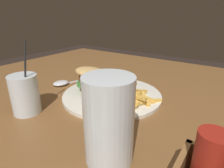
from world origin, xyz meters
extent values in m
cube|color=brown|center=(0.00, 0.00, 0.71)|extent=(1.53, 1.39, 0.03)
cylinder|color=brown|center=(0.69, -0.62, 0.34)|extent=(0.09, 0.09, 0.69)
cylinder|color=silver|center=(0.09, -0.12, 0.73)|extent=(0.31, 0.31, 0.01)
ellipsoid|color=tan|center=(0.15, -0.11, 0.74)|extent=(0.14, 0.13, 0.02)
cylinder|color=#428438|center=(0.15, -0.11, 0.76)|extent=(0.16, 0.16, 0.01)
cylinder|color=red|center=(0.15, -0.11, 0.77)|extent=(0.13, 0.13, 0.01)
cylinder|color=brown|center=(0.15, -0.11, 0.78)|extent=(0.14, 0.14, 0.01)
ellipsoid|color=tan|center=(0.16, -0.10, 0.80)|extent=(0.15, 0.13, 0.04)
cube|color=gold|center=(0.00, -0.10, 0.75)|extent=(0.07, 0.02, 0.02)
cube|color=gold|center=(0.02, -0.11, 0.75)|extent=(0.06, 0.03, 0.03)
cube|color=gold|center=(-0.02, -0.13, 0.74)|extent=(0.05, 0.06, 0.02)
cube|color=gold|center=(0.02, -0.10, 0.75)|extent=(0.07, 0.04, 0.02)
cube|color=gold|center=(0.03, -0.12, 0.74)|extent=(0.06, 0.03, 0.01)
cube|color=gold|center=(0.03, -0.13, 0.74)|extent=(0.01, 0.08, 0.03)
cube|color=gold|center=(0.03, -0.12, 0.75)|extent=(0.06, 0.05, 0.01)
cube|color=gold|center=(0.00, -0.12, 0.75)|extent=(0.07, 0.03, 0.03)
cube|color=gold|center=(-0.03, -0.13, 0.74)|extent=(0.05, 0.06, 0.01)
cube|color=gold|center=(0.06, -0.15, 0.74)|extent=(0.07, 0.05, 0.02)
cube|color=gold|center=(0.02, -0.16, 0.74)|extent=(0.03, 0.06, 0.02)
cube|color=gold|center=(-0.02, -0.11, 0.74)|extent=(0.05, 0.07, 0.02)
cube|color=gold|center=(0.02, -0.08, 0.74)|extent=(0.08, 0.03, 0.02)
cube|color=gold|center=(0.05, -0.10, 0.74)|extent=(0.04, 0.08, 0.04)
cube|color=gold|center=(0.03, -0.13, 0.76)|extent=(0.02, 0.06, 0.02)
cube|color=gold|center=(0.01, -0.09, 0.74)|extent=(0.06, 0.04, 0.02)
cube|color=gold|center=(-0.02, -0.13, 0.74)|extent=(0.08, 0.04, 0.04)
cylinder|color=silver|center=(-0.06, 0.11, 0.80)|extent=(0.09, 0.09, 0.16)
cylinder|color=#B26B19|center=(-0.06, 0.11, 0.79)|extent=(0.08, 0.08, 0.13)
cylinder|color=silver|center=(0.22, 0.09, 0.77)|extent=(0.07, 0.07, 0.11)
cylinder|color=#EFA819|center=(0.22, 0.09, 0.76)|extent=(0.06, 0.06, 0.08)
cylinder|color=black|center=(0.21, 0.10, 0.82)|extent=(0.01, 0.03, 0.19)
ellipsoid|color=silver|center=(0.31, -0.09, 0.73)|extent=(0.06, 0.07, 0.02)
cube|color=silver|center=(0.28, -0.18, 0.72)|extent=(0.05, 0.13, 0.00)
camera|label=1|loc=(-0.22, 0.33, 0.98)|focal=30.00mm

